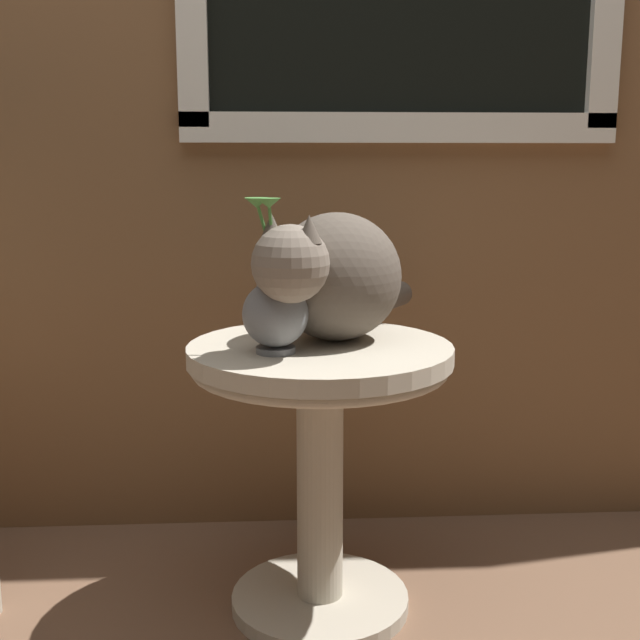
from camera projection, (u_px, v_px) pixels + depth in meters
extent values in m
cube|color=silver|center=(400.00, 128.00, 1.95)|extent=(1.04, 0.03, 0.07)
cylinder|color=#B2A893|center=(320.00, 600.00, 1.72)|extent=(0.37, 0.37, 0.03)
cylinder|color=#B2A893|center=(320.00, 481.00, 1.67)|extent=(0.09, 0.09, 0.50)
cylinder|color=#B2A893|center=(320.00, 353.00, 1.62)|extent=(0.53, 0.53, 0.03)
torus|color=#B2A893|center=(320.00, 367.00, 1.63)|extent=(0.51, 0.51, 0.02)
ellipsoid|color=brown|center=(337.00, 277.00, 1.64)|extent=(0.36, 0.37, 0.26)
sphere|color=#76695D|center=(290.00, 264.00, 1.48)|extent=(0.14, 0.14, 0.14)
cone|color=brown|center=(272.00, 227.00, 1.49)|extent=(0.05, 0.05, 0.05)
cone|color=brown|center=(309.00, 229.00, 1.45)|extent=(0.05, 0.05, 0.05)
cylinder|color=brown|center=(379.00, 301.00, 1.82)|extent=(0.18, 0.24, 0.06)
cylinder|color=slate|center=(276.00, 350.00, 1.55)|extent=(0.07, 0.07, 0.01)
ellipsoid|color=slate|center=(275.00, 314.00, 1.54)|extent=(0.12, 0.12, 0.12)
cylinder|color=slate|center=(275.00, 276.00, 1.52)|extent=(0.07, 0.07, 0.05)
torus|color=slate|center=(275.00, 263.00, 1.52)|extent=(0.09, 0.09, 0.02)
cylinder|color=#47893D|center=(266.00, 234.00, 1.49)|extent=(0.04, 0.03, 0.12)
cone|color=#47893D|center=(257.00, 203.00, 1.47)|extent=(0.04, 0.04, 0.02)
cylinder|color=#47893D|center=(266.00, 233.00, 1.52)|extent=(0.04, 0.03, 0.11)
cone|color=#47893D|center=(257.00, 202.00, 1.52)|extent=(0.04, 0.04, 0.02)
cylinder|color=#47893D|center=(272.00, 234.00, 1.49)|extent=(0.02, 0.04, 0.11)
cone|color=#47893D|center=(269.00, 203.00, 1.46)|extent=(0.04, 0.04, 0.02)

